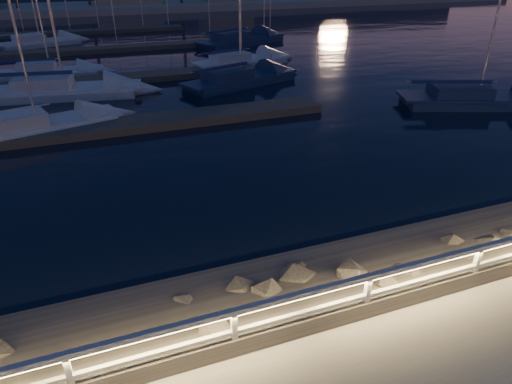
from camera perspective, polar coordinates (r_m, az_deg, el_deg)
ground at (r=9.46m, az=-8.81°, el=-20.55°), size 400.00×400.00×0.00m
harbor_water at (r=38.39m, az=-19.52°, el=13.87°), size 400.00×440.00×0.60m
guard_rail at (r=8.90m, az=-9.62°, el=-17.29°), size 44.11×0.12×1.06m
floating_docks at (r=39.54m, az=-19.76°, el=15.03°), size 22.00×36.00×0.40m
far_shore at (r=80.66m, az=-21.64°, el=20.81°), size 160.00×14.00×5.20m
sailboat_b at (r=24.24m, az=-26.12°, el=7.38°), size 7.97×4.25×13.09m
sailboat_c at (r=31.00m, az=-2.28°, el=13.98°), size 8.52×5.03×14.00m
sailboat_d at (r=29.33m, az=25.58°, el=10.59°), size 9.07×5.51×14.89m
sailboat_g at (r=30.64m, az=-23.22°, el=11.73°), size 9.21×4.12×15.11m
sailboat_h at (r=36.98m, az=-2.14°, el=16.11°), size 8.11×4.05×13.22m
sailboat_j at (r=36.37m, az=-24.58°, el=13.57°), size 7.01×2.65×11.68m
sailboat_k at (r=50.16m, az=-25.57°, el=16.59°), size 7.71×4.57×12.68m
sailboat_l at (r=46.60m, az=-2.14°, el=18.51°), size 9.87×6.37×16.30m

